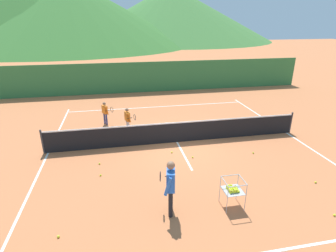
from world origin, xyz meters
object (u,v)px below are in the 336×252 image
at_px(tennis_net, 177,132).
at_px(instructor, 170,183).
at_px(tennis_ball_2, 99,164).
at_px(tennis_ball_3, 316,182).
at_px(tennis_ball_0, 334,215).
at_px(tennis_ball_4, 193,157).
at_px(student_0, 105,111).
at_px(ball_cart, 233,189).
at_px(tennis_ball_6, 253,153).
at_px(tennis_ball_1, 101,175).
at_px(tennis_ball_9, 172,152).
at_px(student_1, 128,118).
at_px(tennis_ball_10, 58,237).

height_order(tennis_net, instructor, instructor).
bearing_deg(tennis_ball_2, tennis_ball_3, -20.54).
height_order(tennis_ball_0, tennis_ball_4, same).
bearing_deg(student_0, ball_cart, -63.69).
bearing_deg(tennis_ball_6, tennis_ball_1, -175.05).
bearing_deg(tennis_ball_1, tennis_ball_2, 94.76).
xyz_separation_m(tennis_ball_2, tennis_ball_9, (2.93, 0.39, 0.00)).
xyz_separation_m(ball_cart, tennis_ball_3, (3.33, 0.57, -0.56)).
xyz_separation_m(student_1, tennis_ball_2, (-1.28, -2.94, -0.73)).
distance_m(instructor, tennis_ball_4, 3.55).
distance_m(student_0, ball_cart, 8.52).
distance_m(tennis_ball_1, tennis_ball_4, 3.66).
relative_size(tennis_net, student_1, 9.04).
xyz_separation_m(student_0, tennis_ball_6, (6.06, -4.65, -0.70)).
bearing_deg(student_0, tennis_ball_4, -52.38).
xyz_separation_m(instructor, tennis_ball_3, (5.17, 0.50, -0.97)).
distance_m(student_1, tennis_ball_0, 9.04).
height_order(tennis_ball_2, tennis_ball_4, same).
height_order(tennis_ball_1, tennis_ball_2, same).
distance_m(student_1, tennis_ball_6, 5.98).
distance_m(tennis_net, student_0, 4.35).
distance_m(instructor, tennis_ball_10, 3.18).
bearing_deg(student_0, student_1, -51.67).
height_order(tennis_ball_2, tennis_ball_9, same).
distance_m(tennis_ball_0, tennis_ball_3, 1.68).
relative_size(tennis_net, tennis_ball_2, 168.32).
height_order(instructor, student_1, instructor).
bearing_deg(instructor, student_0, 104.38).
height_order(instructor, tennis_ball_1, instructor).
height_order(tennis_ball_4, tennis_ball_9, same).
distance_m(tennis_net, tennis_ball_9, 1.20).
relative_size(tennis_ball_2, tennis_ball_3, 1.00).
distance_m(instructor, tennis_ball_3, 5.28).
height_order(tennis_ball_2, tennis_ball_3, same).
height_order(tennis_ball_3, tennis_ball_9, same).
height_order(instructor, ball_cart, instructor).
xyz_separation_m(instructor, tennis_ball_6, (4.13, 2.91, -0.97)).
height_order(tennis_ball_1, tennis_ball_3, same).
xyz_separation_m(tennis_net, tennis_ball_0, (3.28, -5.68, -0.47)).
xyz_separation_m(tennis_ball_3, tennis_ball_9, (-4.36, 3.12, 0.00)).
bearing_deg(ball_cart, tennis_ball_2, 140.15).
relative_size(student_1, tennis_ball_1, 18.61).
bearing_deg(tennis_ball_2, instructor, -56.71).
xyz_separation_m(tennis_ball_1, tennis_ball_6, (6.18, 0.53, 0.00)).
height_order(tennis_ball_4, tennis_ball_6, same).
relative_size(tennis_net, tennis_ball_6, 168.32).
height_order(student_0, tennis_ball_9, student_0).
height_order(tennis_ball_2, tennis_ball_10, same).
height_order(ball_cart, tennis_ball_2, ball_cart).
relative_size(tennis_net, tennis_ball_9, 168.32).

